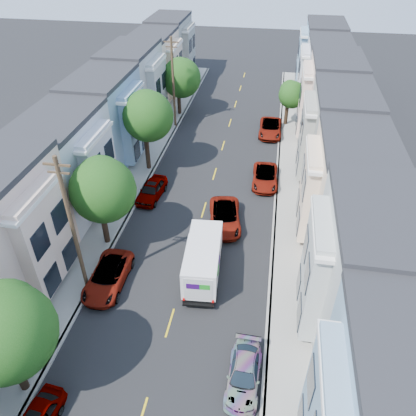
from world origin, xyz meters
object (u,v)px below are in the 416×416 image
utility_pole_near (73,228)px  lead_sedan (225,217)px  parked_right_d (270,128)px  fedex_truck (203,259)px  tree_c (102,190)px  tree_d (147,117)px  parked_right_c (265,177)px  tree_b (5,333)px  tree_far_r (291,95)px  parked_left_d (152,190)px  utility_pole_far (173,84)px  parked_left_c (108,277)px  tree_e (181,78)px  parked_right_b (244,375)px

utility_pole_near → lead_sedan: size_ratio=1.87×
parked_right_d → fedex_truck: bearing=-99.1°
tree_c → tree_d: 11.29m
fedex_truck → parked_right_c: (3.56, 12.77, -0.89)m
tree_c → fedex_truck: bearing=-16.6°
tree_b → tree_c: (-0.00, 12.09, 0.07)m
tree_far_r → lead_sedan: 21.06m
tree_d → lead_sedan: 12.23m
parked_left_d → utility_pole_far: bearing=100.8°
tree_far_r → parked_right_c: (-1.99, -13.51, -3.00)m
tree_d → fedex_truck: bearing=-60.6°
utility_pole_near → parked_left_d: 12.08m
parked_left_c → parked_right_c: bearing=55.5°
tree_e → utility_pole_near: bearing=-90.0°
parked_left_d → parked_right_c: 10.56m
lead_sedan → parked_left_d: bearing=148.7°
tree_b → parked_right_b: size_ratio=1.73×
fedex_truck → tree_far_r: bearing=74.0°
utility_pole_near → parked_right_b: utility_pole_near is taller
tree_d → lead_sedan: bearing=-42.2°
parked_left_c → parked_left_d: parked_left_d is taller
tree_c → utility_pole_near: size_ratio=0.73×
tree_far_r → utility_pole_far: bearing=-168.8°
parked_left_d → tree_d: bearing=112.0°
tree_e → utility_pole_near: 29.53m
tree_e → utility_pole_far: bearing=-90.0°
tree_d → parked_right_b: (11.20, -20.97, -4.96)m
parked_left_c → utility_pole_near: bearing=-162.1°
parked_right_d → tree_c: bearing=-118.4°
tree_c → parked_left_d: tree_c is taller
lead_sedan → tree_b: bearing=-126.8°
utility_pole_near → tree_far_r: bearing=65.2°
tree_e → fedex_truck: 28.41m
parked_right_b → parked_right_c: (0.00, 20.20, 0.07)m
tree_b → tree_d: 23.37m
tree_far_r → parked_right_b: size_ratio=1.27×
parked_right_d → tree_d: bearing=-139.2°
parked_left_d → tree_e: bearing=99.8°
fedex_truck → parked_right_b: fedex_truck is taller
utility_pole_far → parked_left_c: bearing=-86.9°
tree_c → tree_far_r: (13.20, 24.00, -1.20)m
utility_pole_near → parked_right_b: (11.20, -5.10, -4.53)m
tree_b → tree_far_r: (13.20, 36.09, -1.13)m
tree_far_r → utility_pole_far: 13.53m
parked_right_d → tree_e: bearing=160.7°
fedex_truck → parked_right_d: (3.56, 23.37, -0.84)m
tree_d → utility_pole_far: utility_pole_far is taller
tree_b → parked_left_c: tree_b is taller
parked_right_d → parked_left_d: bearing=-124.5°
tree_b → tree_e: tree_b is taller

